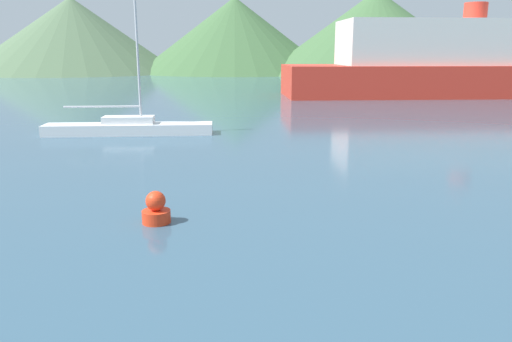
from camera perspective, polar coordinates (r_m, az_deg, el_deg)
The scene contains 7 objects.
sailboat_inner at distance 26.95m, azimuth -14.31°, elevation 4.90°, with size 8.76×3.40×7.27m.
ferry_distant at distance 53.77m, azimuth 23.31°, elevation 11.26°, with size 37.07×16.31×8.73m.
buoy_marker at distance 12.84m, azimuth -11.35°, elevation -4.37°, with size 0.72×0.72×0.83m.
hill_west at distance 110.52m, azimuth -20.20°, elevation 14.35°, with size 42.39×42.39×14.81m.
hill_central at distance 105.92m, azimuth -2.42°, elevation 15.24°, with size 40.39×40.39×14.96m.
hill_east at distance 100.68m, azimuth 13.46°, elevation 15.13°, with size 43.34×43.34×15.45m.
hill_far_east at distance 106.50m, azimuth 23.47°, elevation 12.24°, with size 41.00×41.00×7.79m.
Camera 1 is at (1.51, 1.58, 4.22)m, focal length 35.00 mm.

